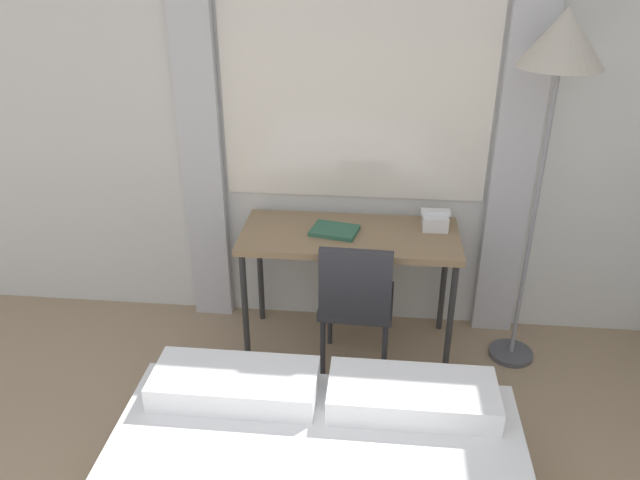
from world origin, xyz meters
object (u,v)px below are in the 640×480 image
Objects in this scene: book at (335,230)px; telephone at (435,220)px; standing_lamp at (561,57)px; desk at (350,244)px; desk_chair at (356,298)px.

telephone is at bearing 12.32° from book.
desk is at bearing 179.10° from standing_lamp.
desk_chair is at bearing -77.31° from desk.
telephone reaches higher than desk.
book is (-1.07, 0.01, -0.97)m from standing_lamp.
telephone is (0.48, 0.12, 0.11)m from desk.
desk_chair is at bearing -139.41° from telephone.
telephone is (0.42, 0.36, 0.33)m from desk_chair.
desk_chair reaches higher than desk.
desk_chair is 0.64m from telephone.
standing_lamp is (0.98, -0.02, 1.05)m from desk.
desk_chair is 1.58m from standing_lamp.
desk_chair is 2.93× the size of book.
desk_chair is at bearing -59.42° from book.
standing_lamp is at bearing -15.31° from telephone.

